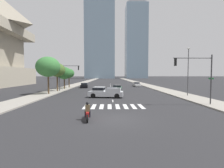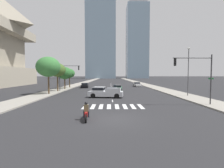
% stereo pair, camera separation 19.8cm
% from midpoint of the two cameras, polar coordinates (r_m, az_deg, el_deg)
% --- Properties ---
extents(ground_plane, '(800.00, 800.00, 0.00)m').
position_cam_midpoint_polar(ground_plane, '(13.54, 0.77, -12.17)').
color(ground_plane, '#28282B').
extents(sidewalk_east, '(4.00, 260.00, 0.15)m').
position_cam_midpoint_polar(sidewalk_east, '(45.02, 15.37, -1.41)').
color(sidewalk_east, gray).
rests_on(sidewalk_east, ground).
extents(sidewalk_west, '(4.00, 260.00, 0.15)m').
position_cam_midpoint_polar(sidewalk_west, '(44.80, -16.40, -1.44)').
color(sidewalk_west, gray).
rests_on(sidewalk_west, ground).
extents(crosswalk_near, '(6.75, 2.86, 0.01)m').
position_cam_midpoint_polar(crosswalk_near, '(18.87, 0.24, -7.76)').
color(crosswalk_near, silver).
rests_on(crosswalk_near, ground).
extents(lane_divider_center, '(0.14, 50.00, 0.01)m').
position_cam_midpoint_polar(lane_divider_center, '(46.66, -0.52, -1.22)').
color(lane_divider_center, silver).
rests_on(lane_divider_center, ground).
extents(motorcycle_lead, '(0.70, 2.22, 1.49)m').
position_cam_midpoint_polar(motorcycle_lead, '(13.48, -8.85, -9.73)').
color(motorcycle_lead, black).
rests_on(motorcycle_lead, ground).
extents(pickup_truck, '(5.63, 2.77, 1.67)m').
position_cam_midpoint_polar(pickup_truck, '(26.23, -2.93, -2.89)').
color(pickup_truck, '#B7BABF').
rests_on(pickup_truck, ground).
extents(sedan_silver_0, '(1.85, 4.52, 1.25)m').
position_cam_midpoint_polar(sedan_silver_0, '(30.33, 0.26, -2.52)').
color(sedan_silver_0, '#B7BABF').
rests_on(sedan_silver_0, ground).
extents(sedan_black_1, '(2.28, 4.88, 1.33)m').
position_cam_midpoint_polar(sedan_black_1, '(46.94, -9.67, -0.49)').
color(sedan_black_1, black).
rests_on(sedan_black_1, ground).
extents(sedan_green_2, '(2.33, 4.80, 1.30)m').
position_cam_midpoint_polar(sedan_green_2, '(36.93, 1.65, -1.44)').
color(sedan_green_2, '#1E6038').
rests_on(sedan_green_2, ground).
extents(sedan_white_3, '(1.90, 4.69, 1.29)m').
position_cam_midpoint_polar(sedan_white_3, '(51.54, 8.40, -0.17)').
color(sedan_white_3, silver).
rests_on(sedan_white_3, ground).
extents(traffic_signal_near, '(4.78, 0.28, 5.77)m').
position_cam_midpoint_polar(traffic_signal_near, '(21.54, 27.07, 4.27)').
color(traffic_signal_near, '#333335').
rests_on(traffic_signal_near, sidewalk_east).
extents(traffic_signal_far, '(4.64, 0.28, 5.75)m').
position_cam_midpoint_polar(traffic_signal_far, '(36.41, -15.45, 3.88)').
color(traffic_signal_far, '#333335').
rests_on(traffic_signal_far, sidewalk_west).
extents(street_lamp_east, '(0.50, 0.24, 7.85)m').
position_cam_midpoint_polar(street_lamp_east, '(30.14, 24.62, 4.97)').
color(street_lamp_east, '#3F3F42').
rests_on(street_lamp_east, sidewalk_east).
extents(street_tree_nearest, '(4.26, 4.26, 6.70)m').
position_cam_midpoint_polar(street_tree_nearest, '(32.02, -21.37, 5.54)').
color(street_tree_nearest, '#4C3823').
rests_on(street_tree_nearest, sidewalk_west).
extents(street_tree_second, '(3.39, 3.39, 5.91)m').
position_cam_midpoint_polar(street_tree_second, '(36.87, -18.57, 4.59)').
color(street_tree_second, '#4C3823').
rests_on(street_tree_second, sidewalk_west).
extents(street_tree_third, '(3.52, 3.52, 5.37)m').
position_cam_midpoint_polar(street_tree_third, '(42.14, -16.30, 3.63)').
color(street_tree_third, '#4C3823').
rests_on(street_tree_third, sidewalk_west).
extents(street_tree_fourth, '(2.90, 2.90, 5.09)m').
position_cam_midpoint_polar(street_tree_fourth, '(46.75, -14.76, 3.56)').
color(street_tree_fourth, '#4C3823').
rests_on(street_tree_fourth, sidewalk_west).
extents(office_tower_left_skyline, '(29.58, 21.11, 78.87)m').
position_cam_midpoint_polar(office_tower_left_skyline, '(174.62, -4.20, 14.84)').
color(office_tower_left_skyline, '#7A93A8').
rests_on(office_tower_left_skyline, ground).
extents(office_tower_center_skyline, '(22.06, 20.93, 79.44)m').
position_cam_midpoint_polar(office_tower_center_skyline, '(183.39, 8.22, 14.34)').
color(office_tower_center_skyline, '#7A93A8').
rests_on(office_tower_center_skyline, ground).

